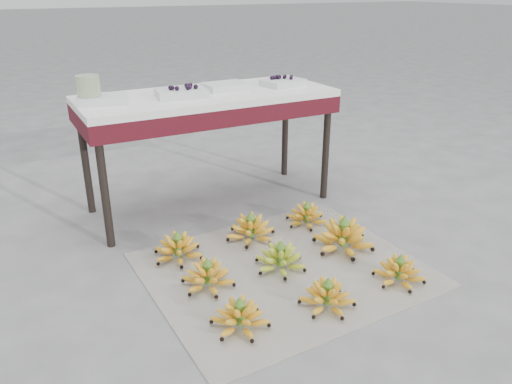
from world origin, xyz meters
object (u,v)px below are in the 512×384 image
tray_right (225,86)px  glass_jar (89,90)px  bunch_back_right (307,216)px  bunch_mid_left (208,276)px  bunch_back_left (178,249)px  tray_far_right (283,82)px  tray_left (182,93)px  vendor_table (208,106)px  bunch_front_center (327,297)px  bunch_mid_right (343,237)px  tray_far_left (102,99)px  bunch_front_right (399,272)px  bunch_back_center (251,230)px  bunch_mid_center (280,259)px  bunch_front_left (240,317)px  newspaper_mat (284,269)px

tray_right → glass_jar: bearing=-178.6°
bunch_back_right → bunch_mid_left: bearing=-148.1°
bunch_back_left → tray_far_right: bearing=20.6°
tray_left → vendor_table: bearing=12.8°
glass_jar → bunch_back_left: bearing=-67.3°
bunch_back_right → bunch_back_left: bearing=-170.0°
vendor_table → tray_right: tray_right is taller
bunch_front_center → bunch_back_right: (0.36, 0.70, -0.00)m
bunch_mid_left → tray_far_right: bearing=23.2°
bunch_mid_right → tray_far_left: size_ratio=1.31×
glass_jar → vendor_table: bearing=-1.4°
bunch_front_right → bunch_front_center: bearing=-175.8°
bunch_back_center → bunch_back_right: (0.36, 0.01, -0.01)m
bunch_mid_center → glass_jar: bearing=138.8°
bunch_mid_right → bunch_back_left: bearing=173.7°
bunch_back_center → glass_jar: glass_jar is taller
bunch_back_left → glass_jar: bearing=103.5°
vendor_table → tray_far_left: size_ratio=5.01×
bunch_mid_left → bunch_back_center: 0.49m
bunch_front_left → tray_far_right: bearing=30.4°
bunch_mid_center → tray_far_left: (-0.57, 0.87, 0.66)m
bunch_front_left → bunch_back_center: 0.74m
bunch_front_right → tray_right: bearing=105.9°
bunch_mid_right → bunch_back_right: 0.33m
bunch_mid_left → bunch_front_center: bearing=-65.0°
bunch_front_right → bunch_back_left: size_ratio=0.86×
bunch_mid_left → tray_right: size_ratio=1.23×
bunch_back_center → tray_far_left: bearing=147.0°
bunch_front_left → tray_left: bearing=56.8°
bunch_back_left → bunch_back_center: bunch_back_center is taller
bunch_back_center → bunch_mid_left: bearing=-131.0°
tray_right → glass_jar: size_ratio=1.71×
tray_far_right → bunch_back_right: bearing=-104.3°
bunch_back_left → bunch_back_right: bunch_back_left is taller
bunch_front_left → bunch_mid_right: bunch_mid_right is taller
bunch_front_right → bunch_mid_center: size_ratio=0.82×
bunch_front_left → bunch_front_center: size_ratio=1.12×
vendor_table → bunch_back_right: bearing=-55.2°
tray_far_right → bunch_mid_left: bearing=-136.8°
bunch_back_center → tray_left: bearing=118.4°
newspaper_mat → bunch_mid_left: size_ratio=4.07×
bunch_front_right → tray_far_right: tray_far_right is taller
tray_left → glass_jar: 0.48m
vendor_table → tray_far_left: 0.59m
bunch_front_left → bunch_front_center: bearing=-29.7°
bunch_mid_center → vendor_table: 1.03m
bunch_mid_left → tray_far_right: 1.36m
tray_right → glass_jar: 0.77m
bunch_back_left → vendor_table: 0.88m
bunch_mid_right → bunch_back_center: bearing=154.7°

